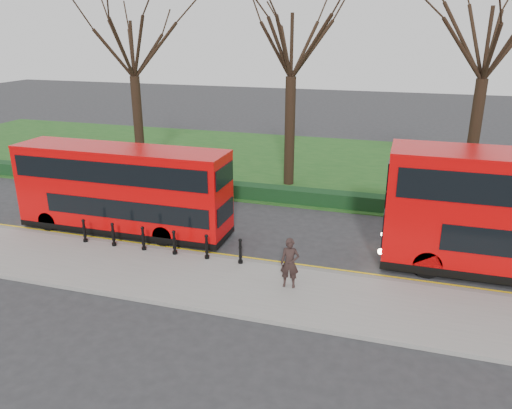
% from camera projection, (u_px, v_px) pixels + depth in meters
% --- Properties ---
extents(ground, '(120.00, 120.00, 0.00)m').
position_uv_depth(ground, '(191.00, 245.00, 21.87)').
color(ground, '#28282B').
rests_on(ground, ground).
extents(pavement, '(60.00, 4.00, 0.15)m').
position_uv_depth(pavement, '(158.00, 273.00, 19.14)').
color(pavement, gray).
rests_on(pavement, ground).
extents(kerb, '(60.00, 0.25, 0.16)m').
position_uv_depth(kerb, '(181.00, 252.00, 20.94)').
color(kerb, slate).
rests_on(kerb, ground).
extents(grass_verge, '(60.00, 18.00, 0.06)m').
position_uv_depth(grass_verge, '(278.00, 162.00, 35.37)').
color(grass_verge, '#1A4B19').
rests_on(grass_verge, ground).
extents(hedge, '(60.00, 0.90, 0.80)m').
position_uv_depth(hedge, '(240.00, 191.00, 27.86)').
color(hedge, black).
rests_on(hedge, ground).
extents(yellow_line_outer, '(60.00, 0.10, 0.01)m').
position_uv_depth(yellow_line_outer, '(184.00, 251.00, 21.23)').
color(yellow_line_outer, yellow).
rests_on(yellow_line_outer, ground).
extents(yellow_line_inner, '(60.00, 0.10, 0.01)m').
position_uv_depth(yellow_line_inner, '(186.00, 249.00, 21.41)').
color(yellow_line_inner, yellow).
rests_on(yellow_line_inner, ground).
extents(tree_left, '(7.16, 7.16, 11.19)m').
position_uv_depth(tree_left, '(132.00, 43.00, 30.38)').
color(tree_left, black).
rests_on(tree_left, ground).
extents(tree_mid, '(7.43, 7.43, 11.61)m').
position_uv_depth(tree_mid, '(292.00, 38.00, 27.50)').
color(tree_mid, black).
rests_on(tree_mid, ground).
extents(tree_right, '(7.61, 7.61, 11.90)m').
position_uv_depth(tree_right, '(489.00, 35.00, 24.66)').
color(tree_right, black).
rests_on(tree_right, ground).
extents(bollard_row, '(7.31, 0.15, 1.00)m').
position_uv_depth(bollard_row, '(159.00, 241.00, 20.66)').
color(bollard_row, black).
rests_on(bollard_row, pavement).
extents(bus_lead, '(9.97, 2.29, 3.97)m').
position_uv_depth(bus_lead, '(122.00, 190.00, 22.72)').
color(bus_lead, '#CC0506').
rests_on(bus_lead, ground).
extents(pedestrian, '(0.72, 0.51, 1.86)m').
position_uv_depth(pedestrian, '(290.00, 263.00, 17.73)').
color(pedestrian, black).
rests_on(pedestrian, pavement).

